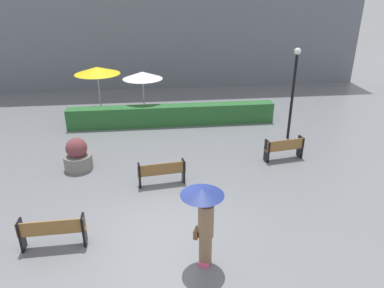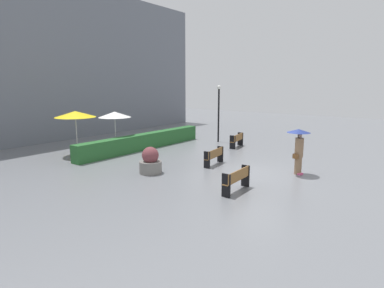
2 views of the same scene
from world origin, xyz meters
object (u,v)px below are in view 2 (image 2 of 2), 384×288
patio_umbrella_white (115,115)px  bench_mid_center (215,155)px  bench_far_right (237,139)px  patio_umbrella_yellow (75,114)px  bench_near_left (237,178)px  pedestrian_with_umbrella (299,145)px  lamp_post (219,108)px  planter_pot (150,162)px

patio_umbrella_white → bench_mid_center: bearing=-85.1°
bench_far_right → patio_umbrella_yellow: (-7.73, 6.22, 1.88)m
bench_mid_center → bench_near_left: (-2.96, -2.96, 0.03)m
bench_mid_center → pedestrian_with_umbrella: bearing=-77.8°
patio_umbrella_yellow → patio_umbrella_white: patio_umbrella_yellow is taller
pedestrian_with_umbrella → lamp_post: size_ratio=0.52×
lamp_post → pedestrian_with_umbrella: bearing=-123.7°
bench_far_right → lamp_post: lamp_post is taller
pedestrian_with_umbrella → patio_umbrella_white: patio_umbrella_white is taller
patio_umbrella_yellow → lamp_post: bearing=-25.6°
planter_pot → bench_near_left: bearing=-88.7°
bench_far_right → bench_mid_center: bearing=-163.9°
lamp_post → patio_umbrella_white: bearing=151.6°
bench_far_right → pedestrian_with_umbrella: pedestrian_with_umbrella is taller
pedestrian_with_umbrella → patio_umbrella_yellow: size_ratio=0.82×
bench_far_right → pedestrian_with_umbrella: (-4.01, -5.37, 0.88)m
bench_mid_center → planter_pot: size_ratio=1.34×
lamp_post → patio_umbrella_yellow: lamp_post is taller
pedestrian_with_umbrella → patio_umbrella_white: bearing=97.6°
bench_near_left → bench_far_right: bearing=29.1°
patio_umbrella_yellow → bench_far_right: bearing=-38.8°
lamp_post → patio_umbrella_white: (-6.41, 3.47, -0.21)m
lamp_post → patio_umbrella_yellow: size_ratio=1.56×
planter_pot → patio_umbrella_yellow: patio_umbrella_yellow is taller
bench_mid_center → planter_pot: planter_pot is taller
bench_far_right → planter_pot: bearing=179.0°
bench_far_right → planter_pot: size_ratio=1.30×
bench_near_left → patio_umbrella_yellow: patio_umbrella_yellow is taller
planter_pot → patio_umbrella_white: (2.46, 5.40, 1.71)m
bench_near_left → patio_umbrella_white: size_ratio=0.70×
bench_far_right → patio_umbrella_yellow: size_ratio=0.63×
bench_far_right → planter_pot: planter_pot is taller
bench_mid_center → lamp_post: lamp_post is taller
planter_pot → bench_mid_center: bearing=-26.7°
bench_far_right → bench_near_left: bench_near_left is taller
bench_mid_center → patio_umbrella_yellow: size_ratio=0.65×
planter_pot → bench_far_right: bearing=-1.0°
pedestrian_with_umbrella → lamp_post: (4.96, 7.43, 1.06)m
bench_far_right → bench_near_left: bearing=-150.9°
planter_pot → patio_umbrella_white: patio_umbrella_white is taller
bench_mid_center → patio_umbrella_yellow: bearing=110.6°
planter_pot → patio_umbrella_white: 6.17m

